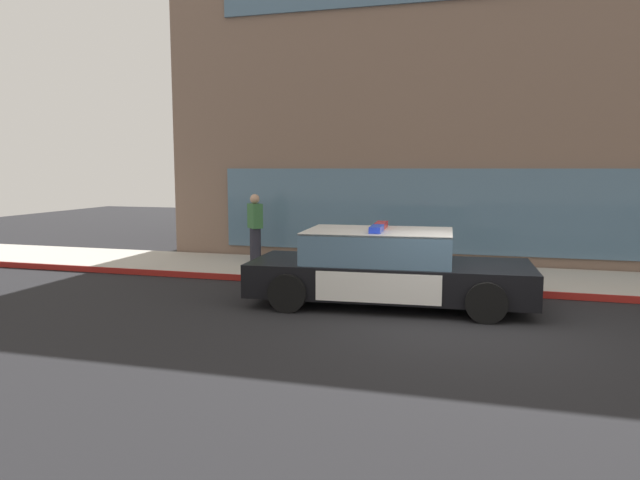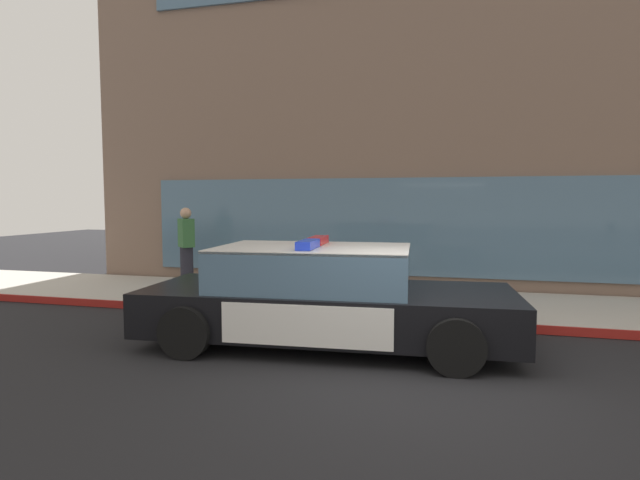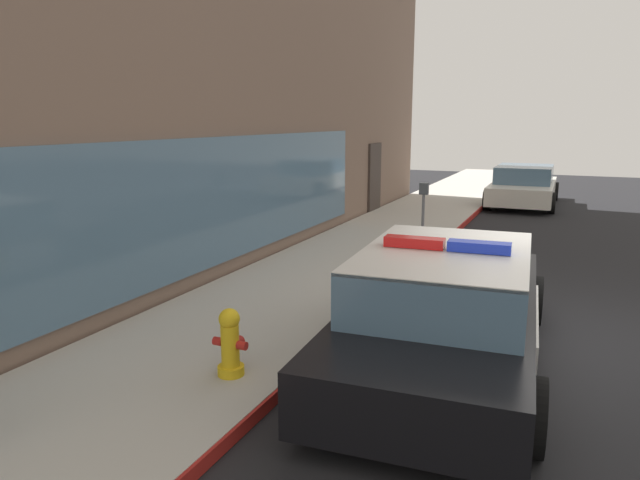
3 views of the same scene
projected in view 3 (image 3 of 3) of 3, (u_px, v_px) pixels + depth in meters
ground at (557, 336)px, 7.54m from camera, size 48.00×48.00×0.00m
sidewalk at (290, 294)px, 9.07m from camera, size 48.00×2.79×0.15m
curb_red_paint at (376, 306)px, 8.51m from camera, size 28.80×0.04×0.14m
storefront_building at (56, 23)px, 12.69m from camera, size 20.67×10.82×9.74m
police_cruiser at (445, 307)px, 6.56m from camera, size 5.19×2.40×1.49m
fire_hydrant at (230, 343)px, 5.98m from camera, size 0.34×0.39×0.73m
car_down_street at (524, 186)px, 18.92m from camera, size 4.70×2.11×1.29m
parking_meter at (423, 203)px, 11.96m from camera, size 0.12×0.18×1.34m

